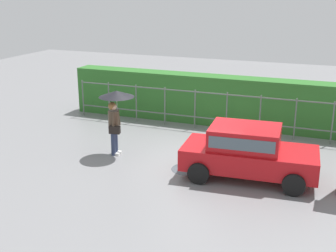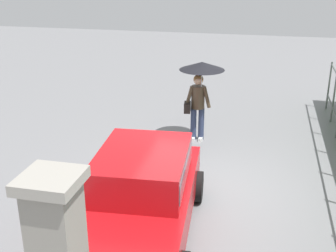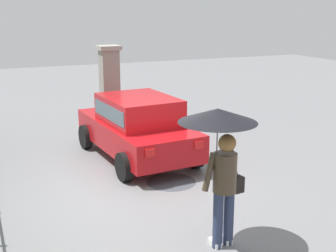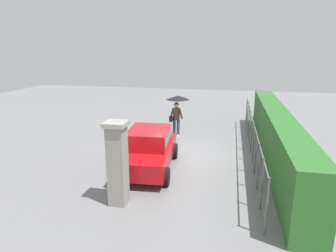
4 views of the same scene
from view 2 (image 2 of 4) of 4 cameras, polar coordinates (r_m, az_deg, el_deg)
ground_plane at (r=9.06m, az=4.67°, el=-8.14°), size 40.00×40.00×0.00m
car at (r=7.32m, az=-3.41°, el=-8.47°), size 3.84×2.09×1.48m
pedestrian at (r=10.84m, az=4.22°, el=5.95°), size 1.12×1.12×2.08m
puddle_near at (r=9.16m, az=-0.92°, el=-7.68°), size 1.01×1.01×0.00m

